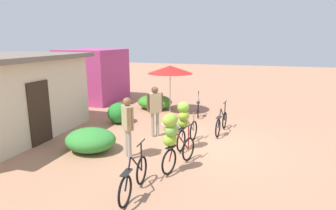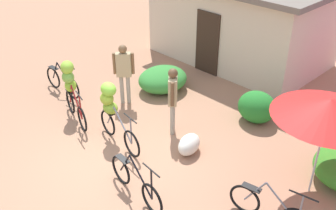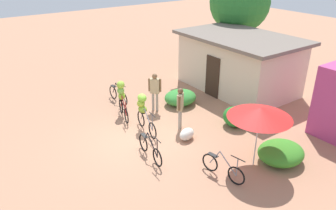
% 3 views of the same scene
% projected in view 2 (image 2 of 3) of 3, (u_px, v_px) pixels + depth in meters
% --- Properties ---
extents(ground_plane, '(60.00, 60.00, 0.00)m').
position_uv_depth(ground_plane, '(113.00, 158.00, 8.69)').
color(ground_plane, '#AC795B').
extents(building_low, '(6.01, 3.96, 2.76)m').
position_uv_depth(building_low, '(242.00, 19.00, 12.95)').
color(building_low, beige).
rests_on(building_low, ground).
extents(hedge_bush_front_left, '(1.33, 1.53, 0.68)m').
position_uv_depth(hedge_bush_front_left, '(163.00, 79.00, 11.38)').
color(hedge_bush_front_left, '#358836').
rests_on(hedge_bush_front_left, ground).
extents(hedge_bush_front_right, '(1.00, 0.90, 0.82)m').
position_uv_depth(hedge_bush_front_right, '(257.00, 107.00, 9.85)').
color(hedge_bush_front_right, '#257A2A').
rests_on(hedge_bush_front_right, ground).
extents(market_umbrella, '(2.04, 2.04, 2.13)m').
position_uv_depth(market_umbrella, '(329.00, 108.00, 6.80)').
color(market_umbrella, beige).
rests_on(market_umbrella, ground).
extents(bicycle_leftmost, '(1.63, 0.16, 1.01)m').
position_uv_depth(bicycle_leftmost, '(63.00, 82.00, 11.19)').
color(bicycle_leftmost, black).
rests_on(bicycle_leftmost, ground).
extents(bicycle_near_pile, '(1.59, 0.62, 1.53)m').
position_uv_depth(bicycle_near_pile, '(71.00, 85.00, 9.80)').
color(bicycle_near_pile, black).
rests_on(bicycle_near_pile, ground).
extents(bicycle_center_loaded, '(1.73, 0.43, 1.48)m').
position_uv_depth(bicycle_center_loaded, '(112.00, 108.00, 8.89)').
color(bicycle_center_loaded, black).
rests_on(bicycle_center_loaded, ground).
extents(bicycle_by_shop, '(1.70, 0.24, 1.03)m').
position_uv_depth(bicycle_by_shop, '(136.00, 182.00, 7.47)').
color(bicycle_by_shop, black).
rests_on(bicycle_by_shop, ground).
extents(bicycle_rightmost, '(1.59, 0.35, 0.95)m').
position_uv_depth(bicycle_rightmost, '(270.00, 209.00, 6.88)').
color(bicycle_rightmost, black).
rests_on(bicycle_rightmost, ground).
extents(produce_sack, '(0.62, 0.80, 0.44)m').
position_uv_depth(produce_sack, '(189.00, 144.00, 8.77)').
color(produce_sack, silver).
rests_on(produce_sack, ground).
extents(person_vendor, '(0.42, 0.44, 1.74)m').
position_uv_depth(person_vendor, '(124.00, 68.00, 10.32)').
color(person_vendor, gray).
rests_on(person_vendor, ground).
extents(person_bystander, '(0.42, 0.45, 1.74)m').
position_uv_depth(person_bystander, '(173.00, 94.00, 9.06)').
color(person_bystander, gray).
rests_on(person_bystander, ground).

